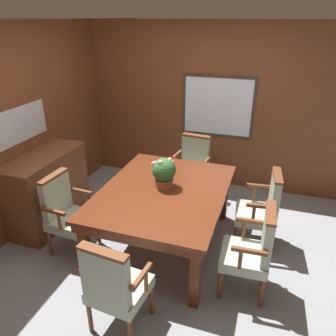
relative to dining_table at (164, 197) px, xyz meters
name	(u,v)px	position (x,y,z in m)	size (l,w,h in m)	color
ground_plane	(161,250)	(0.01, -0.13, -0.65)	(14.00, 14.00, 0.00)	gray
wall_back	(203,107)	(0.01, 1.81, 0.58)	(7.20, 0.08, 2.45)	brown
wall_left	(12,134)	(-1.83, -0.13, 0.58)	(0.08, 7.20, 2.45)	brown
dining_table	(164,197)	(0.00, 0.00, 0.00)	(1.35, 1.76, 0.74)	#562614
chair_right_far	(263,207)	(1.07, 0.38, -0.15)	(0.49, 0.53, 0.93)	brown
chair_left_near	(66,211)	(-1.02, -0.41, -0.15)	(0.47, 0.52, 0.93)	brown
chair_right_near	(253,248)	(1.03, -0.41, -0.15)	(0.47, 0.52, 0.93)	brown
chair_head_far	(193,165)	(0.02, 1.25, -0.15)	(0.53, 0.49, 0.93)	brown
chair_head_near	(115,285)	(0.00, -1.23, -0.15)	(0.53, 0.49, 0.93)	brown
potted_plant	(164,172)	(-0.02, 0.08, 0.27)	(0.27, 0.27, 0.35)	#9E5638
sideboard_cabinet	(48,189)	(-1.57, -0.01, -0.17)	(0.49, 1.16, 0.94)	brown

